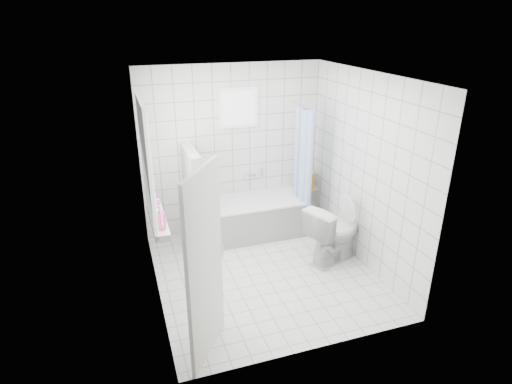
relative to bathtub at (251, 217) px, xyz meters
name	(u,v)px	position (x,y,z in m)	size (l,w,h in m)	color
ground	(264,273)	(-0.17, -1.12, -0.29)	(3.00, 3.00, 0.00)	white
ceiling	(266,76)	(-0.17, -1.12, 2.31)	(3.00, 3.00, 0.00)	white
wall_back	(232,150)	(-0.17, 0.38, 1.01)	(2.80, 0.02, 2.60)	white
wall_front	(320,240)	(-0.17, -2.62, 1.01)	(2.80, 0.02, 2.60)	white
wall_left	(150,198)	(-1.57, -1.12, 1.01)	(0.02, 3.00, 2.60)	white
wall_right	(364,171)	(1.23, -1.12, 1.01)	(0.02, 3.00, 2.60)	white
window_left	(149,164)	(-1.53, -0.82, 1.31)	(0.01, 0.90, 1.40)	white
window_back	(239,108)	(-0.07, 0.33, 1.66)	(0.50, 0.01, 0.50)	white
window_sill	(158,220)	(-1.48, -0.82, 0.57)	(0.18, 1.02, 0.08)	white
door	(205,267)	(-1.20, -2.28, 0.71)	(0.04, 0.80, 2.00)	silver
bathtub	(251,217)	(0.00, 0.00, 0.00)	(1.67, 0.77, 0.58)	white
partition_wall	(193,199)	(-0.90, -0.05, 0.46)	(0.15, 0.85, 1.50)	white
tiled_ledge	(306,203)	(1.07, 0.25, -0.02)	(0.40, 0.24, 0.55)	white
toilet	(334,233)	(0.86, -1.10, 0.14)	(0.48, 0.84, 0.86)	white
curtain_rod	(301,106)	(0.78, -0.02, 1.71)	(0.02, 0.02, 0.80)	silver
shower_curtain	(302,166)	(0.78, -0.16, 0.81)	(0.14, 0.48, 1.78)	#497DD8
tub_faucet	(250,176)	(0.10, 0.33, 0.56)	(0.18, 0.06, 0.06)	silver
sill_bottles	(159,213)	(-1.47, -0.95, 0.72)	(0.16, 0.75, 0.29)	#D55388
ledge_bottles	(308,182)	(1.07, 0.23, 0.38)	(0.18, 0.20, 0.27)	#1E18C4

